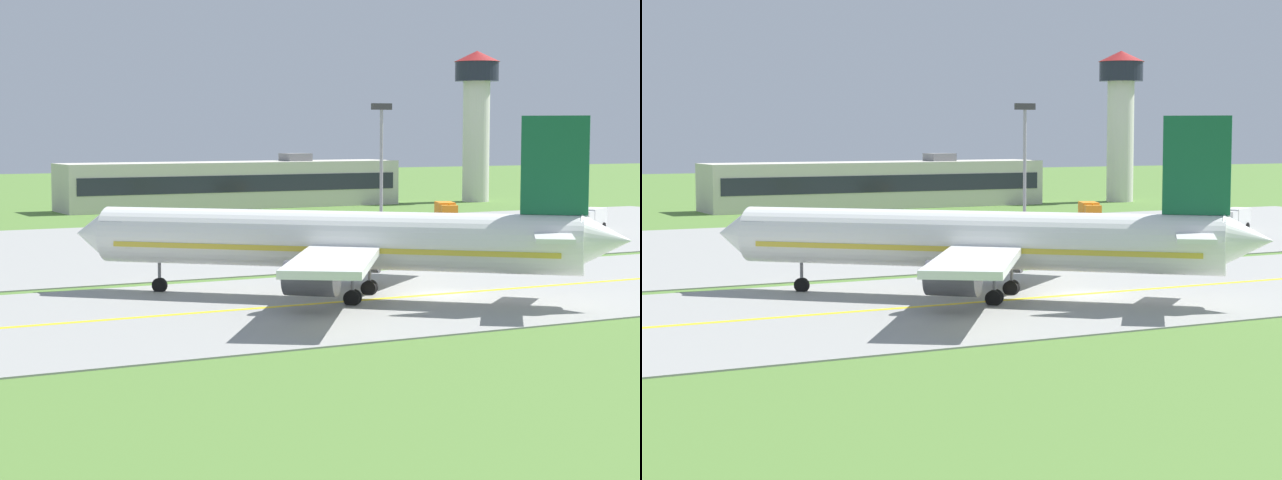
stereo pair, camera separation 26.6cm
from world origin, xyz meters
TOP-DOWN VIEW (x-y plane):
  - ground_plane at (0.00, 0.00)m, footprint 500.00×500.00m
  - taxiway_strip at (0.00, 0.00)m, footprint 240.00×28.00m
  - apron_pad at (10.00, 42.00)m, footprint 140.00×52.00m
  - taxiway_centreline at (0.00, 0.00)m, footprint 220.00×0.60m
  - airplane_lead at (-7.38, 1.46)m, footprint 32.06×30.34m
  - service_truck_baggage at (28.43, 32.07)m, footprint 6.72×3.86m
  - service_truck_fuel at (45.54, 37.20)m, footprint 6.23×4.74m
  - service_truck_catering at (37.04, 54.84)m, footprint 4.31×6.32m
  - service_truck_pushback at (0.80, 54.43)m, footprint 2.41×6.02m
  - terminal_building at (24.68, 94.67)m, footprint 53.43×9.57m
  - control_tower at (66.46, 90.18)m, footprint 7.60×7.60m
  - apron_light_mast at (19.45, 41.34)m, footprint 2.40×0.50m

SIDE VIEW (x-z plane):
  - ground_plane at x=0.00m, z-range 0.00..0.00m
  - taxiway_strip at x=0.00m, z-range 0.00..0.10m
  - apron_pad at x=10.00m, z-range 0.00..0.10m
  - taxiway_centreline at x=0.00m, z-range 0.10..0.11m
  - service_truck_baggage at x=28.43m, z-range -0.11..2.48m
  - service_truck_fuel at x=45.54m, z-range 0.23..2.83m
  - service_truck_catering at x=37.04m, z-range 0.23..2.83m
  - service_truck_pushback at x=0.80m, z-range 0.23..2.83m
  - terminal_building at x=24.68m, z-range -0.58..7.62m
  - airplane_lead at x=-7.38m, z-range -2.22..10.48m
  - apron_light_mast at x=19.45m, z-range 1.98..16.68m
  - control_tower at x=66.46m, z-range 2.65..27.46m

